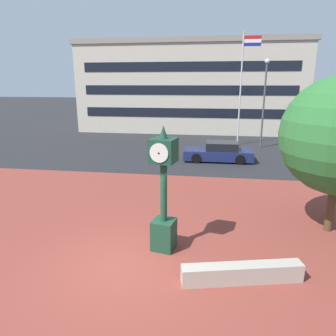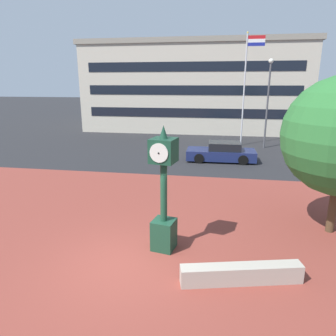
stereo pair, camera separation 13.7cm
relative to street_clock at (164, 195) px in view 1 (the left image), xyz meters
name	(u,v)px [view 1 (the left image)]	position (x,y,z in m)	size (l,w,h in m)	color
ground_plane	(124,265)	(-0.97, -1.10, -1.79)	(200.00, 200.00, 0.00)	#262628
plaza_brick_paving	(144,226)	(-0.97, 1.41, -1.78)	(44.00, 13.02, 0.01)	brown
planter_wall	(242,273)	(2.30, -1.38, -1.54)	(3.20, 0.40, 0.50)	#ADA393
street_clock	(164,195)	(0.00, 0.00, 0.00)	(0.83, 0.86, 3.91)	#19422D
car_street_near	(332,152)	(9.42, 13.17, -1.22)	(4.16, 2.01, 1.28)	#B7BABF
car_street_mid	(219,152)	(1.82, 11.81, -1.22)	(4.53, 1.99, 1.28)	navy
flagpole_primary	(242,83)	(3.54, 17.57, 3.25)	(1.42, 0.14, 8.85)	silver
civic_building	(193,87)	(-1.27, 29.25, 2.84)	(23.51, 14.34, 9.24)	beige
street_lamp_post	(264,95)	(5.21, 16.74, 2.37)	(0.36, 0.36, 6.82)	#4C4C51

